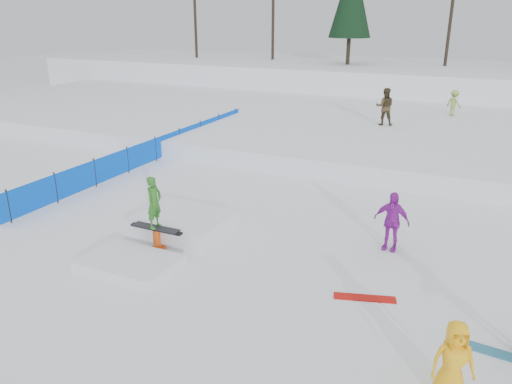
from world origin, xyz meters
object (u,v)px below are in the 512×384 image
at_px(safety_fence, 156,149).
at_px(spectator_yellow, 453,362).
at_px(walker_ygreen, 454,103).
at_px(jib_rail_feature, 169,232).
at_px(walker_olive, 385,107).
at_px(spectator_purple, 391,221).

relative_size(safety_fence, spectator_yellow, 10.80).
xyz_separation_m(safety_fence, spectator_yellow, (13.01, -9.81, 0.19)).
height_order(walker_ygreen, jib_rail_feature, walker_ygreen).
bearing_deg(jib_rail_feature, walker_olive, 78.62).
relative_size(safety_fence, jib_rail_feature, 3.64).
distance_m(spectator_purple, spectator_yellow, 5.69).
relative_size(spectator_purple, spectator_yellow, 1.12).
distance_m(safety_fence, spectator_yellow, 16.30).
bearing_deg(spectator_yellow, spectator_purple, 87.92).
height_order(safety_fence, jib_rail_feature, jib_rail_feature).
xyz_separation_m(walker_olive, spectator_yellow, (4.79, -17.89, -0.99)).
height_order(walker_olive, spectator_yellow, walker_olive).
bearing_deg(safety_fence, spectator_yellow, -37.02).
bearing_deg(walker_olive, spectator_purple, 88.30).
height_order(safety_fence, spectator_yellow, spectator_yellow).
distance_m(walker_olive, spectator_purple, 12.91).
distance_m(walker_ygreen, spectator_purple, 16.58).
distance_m(walker_olive, walker_ygreen, 4.98).
relative_size(spectator_purple, jib_rail_feature, 0.38).
height_order(safety_fence, walker_ygreen, walker_ygreen).
height_order(walker_ygreen, spectator_yellow, walker_ygreen).
bearing_deg(walker_olive, walker_ygreen, -140.86).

